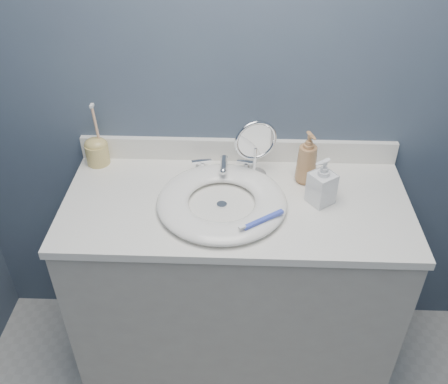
{
  "coord_description": "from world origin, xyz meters",
  "views": [
    {
      "loc": [
        0.01,
        -0.4,
        1.96
      ],
      "look_at": [
        -0.04,
        0.94,
        0.94
      ],
      "focal_mm": 40.0,
      "sensor_mm": 36.0,
      "label": 1
    }
  ],
  "objects_px": {
    "makeup_mirror": "(255,147)",
    "soap_bottle_amber": "(307,158)",
    "soap_bottle_clear": "(322,181)",
    "toothbrush_holder": "(97,150)"
  },
  "relations": [
    {
      "from": "soap_bottle_clear",
      "to": "soap_bottle_amber",
      "type": "bearing_deg",
      "value": 162.4
    },
    {
      "from": "makeup_mirror",
      "to": "soap_bottle_clear",
      "type": "xyz_separation_m",
      "value": [
        0.23,
        -0.15,
        -0.04
      ]
    },
    {
      "from": "makeup_mirror",
      "to": "soap_bottle_amber",
      "type": "bearing_deg",
      "value": -24.18
    },
    {
      "from": "soap_bottle_amber",
      "to": "toothbrush_holder",
      "type": "bearing_deg",
      "value": 153.26
    },
    {
      "from": "toothbrush_holder",
      "to": "soap_bottle_clear",
      "type": "bearing_deg",
      "value": -14.32
    },
    {
      "from": "soap_bottle_amber",
      "to": "soap_bottle_clear",
      "type": "relative_size",
      "value": 1.16
    },
    {
      "from": "soap_bottle_amber",
      "to": "soap_bottle_clear",
      "type": "height_order",
      "value": "soap_bottle_amber"
    },
    {
      "from": "soap_bottle_amber",
      "to": "toothbrush_holder",
      "type": "relative_size",
      "value": 0.79
    },
    {
      "from": "makeup_mirror",
      "to": "toothbrush_holder",
      "type": "height_order",
      "value": "toothbrush_holder"
    },
    {
      "from": "makeup_mirror",
      "to": "toothbrush_holder",
      "type": "bearing_deg",
      "value": 156.53
    }
  ]
}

